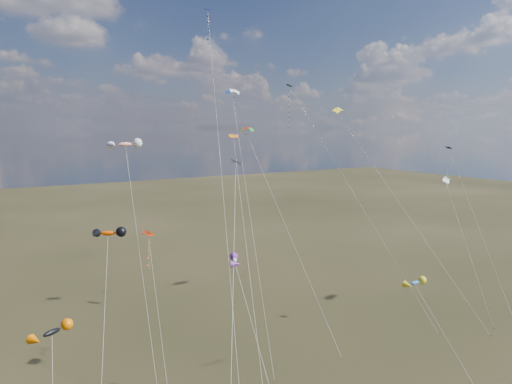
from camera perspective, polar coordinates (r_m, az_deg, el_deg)
diamond_black_high at (r=69.77m, az=5.07°, el=9.19°), size 9.42×22.46×33.27m
diamond_navy_tall at (r=62.61m, az=-5.73°, el=16.95°), size 13.37×33.42×43.00m
diamond_black_mid at (r=33.70m, az=-2.84°, el=-9.88°), size 9.01×14.68×24.19m
diamond_red_low at (r=51.39m, az=-13.14°, el=-7.81°), size 2.17×10.14×15.57m
diamond_navy_right at (r=65.78m, az=23.21°, el=1.76°), size 4.33×15.74×24.30m
diamond_orange_center at (r=44.76m, az=-1.75°, el=-2.27°), size 5.28×15.40×26.07m
parafoil_yellow at (r=75.99m, az=10.51°, el=10.05°), size 6.11×25.90×30.44m
parafoil_blue_white at (r=67.42m, az=-2.92°, el=12.33°), size 8.11×22.78×32.67m
parafoil_striped at (r=74.83m, az=22.82°, el=1.54°), size 4.34×11.78×19.84m
parafoil_tricolor at (r=65.84m, az=-1.05°, el=7.76°), size 2.55×20.74×27.21m
novelty_black_orange at (r=40.24m, az=-24.16°, el=-15.76°), size 3.24×10.47×11.57m
novelty_orange_black at (r=46.35m, az=-18.02°, el=-4.99°), size 5.54×11.58×17.28m
novelty_white_purple at (r=44.62m, az=-2.64°, el=-8.55°), size 1.71×11.41×14.50m
novelty_redwhite_stripe at (r=56.34m, az=-15.99°, el=5.70°), size 3.46×14.97×25.49m
novelty_blue_yellow at (r=46.62m, az=19.34°, el=-10.73°), size 2.17×10.95×12.64m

